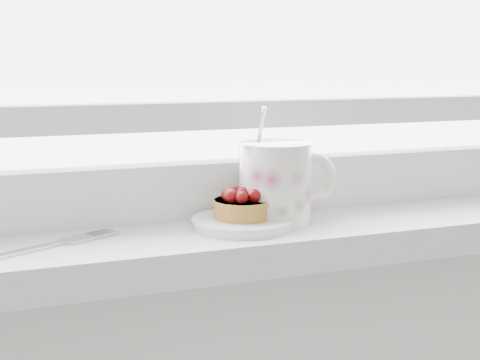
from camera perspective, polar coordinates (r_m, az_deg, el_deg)
name	(u,v)px	position (r m, az deg, el deg)	size (l,w,h in m)	color
saucer	(243,222)	(0.81, 0.23, -3.64)	(0.12, 0.12, 0.01)	white
raspberry_tart	(243,204)	(0.81, 0.22, -2.06)	(0.07, 0.07, 0.04)	#946120
floral_mug	(278,181)	(0.83, 3.23, -0.09)	(0.13, 0.09, 0.14)	silver
fork	(33,249)	(0.75, -17.26, -5.63)	(0.20, 0.11, 0.00)	silver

